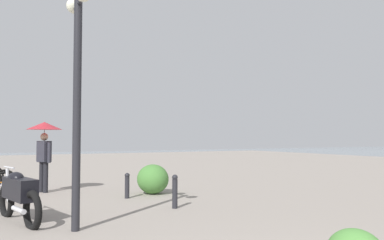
{
  "coord_description": "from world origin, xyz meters",
  "views": [
    {
      "loc": [
        -1.86,
        2.69,
        1.59
      ],
      "look_at": [
        8.7,
        -3.0,
        2.12
      ],
      "focal_mm": 36.54,
      "sensor_mm": 36.0,
      "label": 1
    }
  ],
  "objects_px": {
    "motorcycle": "(19,195)",
    "bollard_mid": "(127,185)",
    "lamppost": "(77,71)",
    "pedestrian": "(44,137)",
    "bollard_near": "(175,191)"
  },
  "relations": [
    {
      "from": "lamppost",
      "to": "pedestrian",
      "type": "xyz_separation_m",
      "value": [
        5.16,
        -0.16,
        -1.13
      ]
    },
    {
      "from": "lamppost",
      "to": "bollard_mid",
      "type": "bearing_deg",
      "value": -32.96
    },
    {
      "from": "lamppost",
      "to": "bollard_mid",
      "type": "distance_m",
      "value": 4.28
    },
    {
      "from": "motorcycle",
      "to": "pedestrian",
      "type": "relative_size",
      "value": 1.05
    },
    {
      "from": "pedestrian",
      "to": "bollard_mid",
      "type": "bearing_deg",
      "value": -141.0
    },
    {
      "from": "motorcycle",
      "to": "bollard_mid",
      "type": "bearing_deg",
      "value": -57.63
    },
    {
      "from": "motorcycle",
      "to": "pedestrian",
      "type": "xyz_separation_m",
      "value": [
        3.91,
        -0.96,
        1.1
      ]
    },
    {
      "from": "motorcycle",
      "to": "bollard_mid",
      "type": "relative_size",
      "value": 3.24
    },
    {
      "from": "lamppost",
      "to": "motorcycle",
      "type": "xyz_separation_m",
      "value": [
        1.25,
        0.8,
        -2.23
      ]
    },
    {
      "from": "motorcycle",
      "to": "bollard_mid",
      "type": "height_order",
      "value": "motorcycle"
    },
    {
      "from": "motorcycle",
      "to": "pedestrian",
      "type": "distance_m",
      "value": 4.18
    },
    {
      "from": "lamppost",
      "to": "bollard_mid",
      "type": "height_order",
      "value": "lamppost"
    },
    {
      "from": "bollard_mid",
      "to": "bollard_near",
      "type": "bearing_deg",
      "value": -166.13
    },
    {
      "from": "bollard_near",
      "to": "bollard_mid",
      "type": "bearing_deg",
      "value": 13.87
    },
    {
      "from": "pedestrian",
      "to": "lamppost",
      "type": "bearing_deg",
      "value": 178.18
    }
  ]
}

